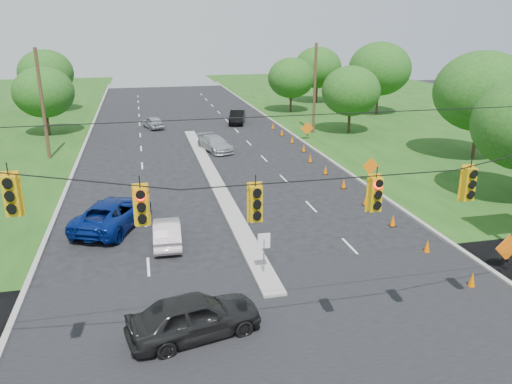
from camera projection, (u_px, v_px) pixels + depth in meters
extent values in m
plane|color=black|center=(307.00, 359.00, 16.71)|extent=(160.00, 160.00, 0.00)
cube|color=black|center=(307.00, 359.00, 16.71)|extent=(160.00, 14.00, 0.02)
cube|color=gray|center=(80.00, 157.00, 42.24)|extent=(0.25, 110.00, 0.16)
cube|color=gray|center=(307.00, 145.00, 46.59)|extent=(0.25, 110.00, 0.16)
cube|color=gray|center=(214.00, 180.00, 36.10)|extent=(1.00, 34.00, 0.18)
cylinder|color=gray|center=(264.00, 258.00, 21.97)|extent=(0.06, 0.06, 1.80)
cube|color=white|center=(264.00, 241.00, 21.71)|extent=(0.55, 0.04, 0.70)
cylinder|color=black|center=(327.00, 165.00, 13.56)|extent=(24.00, 0.04, 0.04)
cube|color=yellow|center=(12.00, 196.00, 11.92)|extent=(0.34, 0.24, 1.00)
cube|color=yellow|center=(141.00, 206.00, 12.73)|extent=(0.34, 0.24, 1.00)
cube|color=yellow|center=(256.00, 204.00, 13.44)|extent=(0.34, 0.24, 1.00)
cube|color=yellow|center=(375.00, 194.00, 14.19)|extent=(0.34, 0.24, 1.00)
cube|color=yellow|center=(468.00, 184.00, 14.81)|extent=(0.34, 0.24, 1.00)
cylinder|color=#422D1C|center=(43.00, 105.00, 40.29)|extent=(0.28, 0.28, 9.00)
cylinder|color=#422D1C|center=(315.00, 89.00, 50.30)|extent=(0.28, 0.28, 9.00)
cone|color=#E56300|center=(472.00, 280.00, 21.18)|extent=(0.32, 0.32, 0.70)
cone|color=#E56300|center=(427.00, 246.00, 24.41)|extent=(0.32, 0.32, 0.70)
cone|color=#E56300|center=(393.00, 220.00, 27.64)|extent=(0.32, 0.32, 0.70)
cone|color=#E56300|center=(366.00, 200.00, 30.87)|extent=(0.32, 0.32, 0.70)
cone|color=#E56300|center=(344.00, 183.00, 34.10)|extent=(0.32, 0.32, 0.70)
cone|color=#E56300|center=(326.00, 170.00, 37.34)|extent=(0.32, 0.32, 0.70)
cone|color=#E56300|center=(310.00, 158.00, 40.57)|extent=(0.32, 0.32, 0.70)
cone|color=#E56300|center=(304.00, 148.00, 43.93)|extent=(0.32, 0.32, 0.70)
cone|color=#E56300|center=(292.00, 140.00, 47.16)|extent=(0.32, 0.32, 0.70)
cone|color=#E56300|center=(282.00, 132.00, 50.39)|extent=(0.32, 0.32, 0.70)
cone|color=#E56300|center=(273.00, 126.00, 53.62)|extent=(0.32, 0.32, 0.70)
cube|color=black|center=(506.00, 260.00, 22.56)|extent=(0.06, 0.58, 0.26)
cube|color=black|center=(506.00, 260.00, 22.56)|extent=(0.06, 0.58, 0.26)
cube|color=orange|center=(508.00, 248.00, 22.37)|extent=(1.27, 0.05, 1.27)
cube|color=black|center=(370.00, 174.00, 35.48)|extent=(0.06, 0.58, 0.26)
cube|color=black|center=(370.00, 174.00, 35.48)|extent=(0.06, 0.58, 0.26)
cube|color=orange|center=(371.00, 166.00, 35.29)|extent=(1.27, 0.05, 1.27)
cube|color=black|center=(307.00, 134.00, 48.41)|extent=(0.06, 0.58, 0.26)
cube|color=black|center=(307.00, 134.00, 48.41)|extent=(0.06, 0.58, 0.26)
cube|color=orange|center=(307.00, 128.00, 48.22)|extent=(1.27, 0.05, 1.27)
cylinder|color=black|center=(48.00, 123.00, 50.23)|extent=(0.28, 0.28, 2.52)
ellipsoid|color=#194C14|center=(44.00, 92.00, 49.25)|extent=(5.88, 5.88, 5.04)
cylinder|color=black|center=(50.00, 101.00, 63.60)|extent=(0.28, 0.28, 2.88)
ellipsoid|color=#194C14|center=(46.00, 73.00, 62.48)|extent=(6.72, 6.72, 5.76)
cylinder|color=black|center=(475.00, 140.00, 41.25)|extent=(0.28, 0.28, 3.24)
ellipsoid|color=#194C14|center=(482.00, 91.00, 39.99)|extent=(7.56, 7.56, 6.48)
cylinder|color=black|center=(349.00, 121.00, 51.15)|extent=(0.28, 0.28, 2.52)
ellipsoid|color=#194C14|center=(351.00, 91.00, 50.18)|extent=(5.88, 5.88, 5.04)
cylinder|color=black|center=(377.00, 101.00, 62.00)|extent=(0.28, 0.28, 3.24)
ellipsoid|color=#194C14|center=(380.00, 69.00, 60.74)|extent=(7.56, 7.56, 6.48)
cylinder|color=black|center=(317.00, 93.00, 71.35)|extent=(0.28, 0.28, 2.88)
ellipsoid|color=#194C14|center=(318.00, 68.00, 70.23)|extent=(6.72, 6.72, 5.76)
cylinder|color=black|center=(291.00, 102.00, 63.65)|extent=(0.28, 0.28, 2.52)
ellipsoid|color=#194C14|center=(291.00, 78.00, 62.67)|extent=(5.88, 5.88, 5.04)
imported|color=black|center=(194.00, 316.00, 17.70)|extent=(5.09, 2.94, 1.63)
imported|color=beige|center=(167.00, 232.00, 25.32)|extent=(1.50, 3.91, 1.27)
imported|color=navy|center=(113.00, 213.00, 27.36)|extent=(4.83, 6.44, 1.62)
imported|color=#97999D|center=(215.00, 144.00, 44.14)|extent=(3.10, 4.95, 1.34)
imported|color=#9899A8|center=(153.00, 122.00, 53.96)|extent=(2.58, 4.07, 1.29)
imported|color=black|center=(237.00, 117.00, 56.54)|extent=(2.76, 4.81, 1.50)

